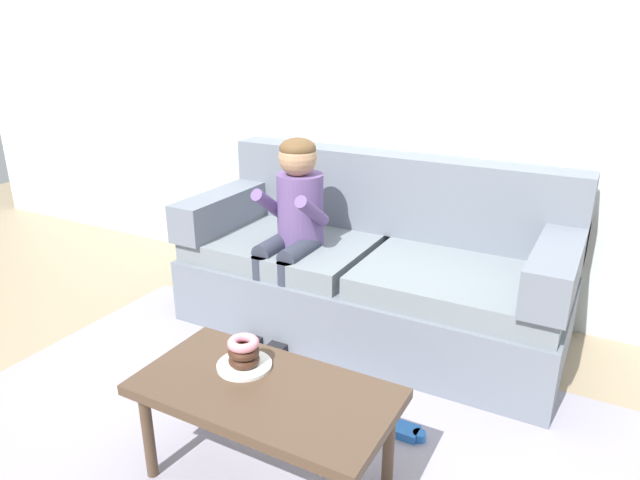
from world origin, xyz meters
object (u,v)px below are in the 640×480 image
object	(u,v)px
donut	(244,360)
coffee_table	(265,399)
person_child	(293,218)
couch	(373,272)
toy_controller	(400,431)

from	to	relation	value
donut	coffee_table	bearing A→B (deg)	-27.61
coffee_table	person_child	bearing A→B (deg)	116.09
coffee_table	donut	xyz separation A→B (m)	(-0.14, 0.07, 0.08)
couch	toy_controller	size ratio (longest dim) A/B	9.36
coffee_table	toy_controller	distance (m)	0.71
donut	toy_controller	world-z (taller)	donut
donut	toy_controller	distance (m)	0.79
person_child	donut	distance (m)	1.14
coffee_table	toy_controller	bearing A→B (deg)	54.97
couch	donut	bearing A→B (deg)	-89.62
couch	toy_controller	distance (m)	1.02
coffee_table	donut	size ratio (longest dim) A/B	7.90
couch	coffee_table	distance (m)	1.34
donut	person_child	bearing A→B (deg)	111.30
person_child	toy_controller	world-z (taller)	person_child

